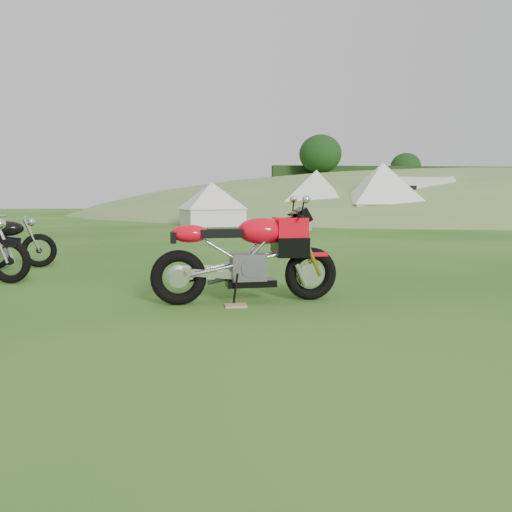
{
  "coord_description": "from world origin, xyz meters",
  "views": [
    {
      "loc": [
        -0.3,
        -5.97,
        1.29
      ],
      "look_at": [
        0.37,
        0.4,
        0.55
      ],
      "focal_mm": 35.0,
      "sensor_mm": 36.0,
      "label": 1
    }
  ],
  "objects_px": {
    "tent_mid": "(316,197)",
    "tent_left": "(212,202)",
    "tent_right": "(382,195)",
    "caravan": "(409,199)",
    "sport_motorcycle": "(246,249)",
    "plywood_board": "(236,305)"
  },
  "relations": [
    {
      "from": "tent_left",
      "to": "caravan",
      "type": "height_order",
      "value": "caravan"
    },
    {
      "from": "sport_motorcycle",
      "to": "tent_mid",
      "type": "distance_m",
      "value": 21.73
    },
    {
      "from": "tent_mid",
      "to": "caravan",
      "type": "height_order",
      "value": "tent_mid"
    },
    {
      "from": "tent_mid",
      "to": "caravan",
      "type": "distance_m",
      "value": 5.16
    },
    {
      "from": "plywood_board",
      "to": "tent_left",
      "type": "height_order",
      "value": "tent_left"
    },
    {
      "from": "sport_motorcycle",
      "to": "tent_mid",
      "type": "bearing_deg",
      "value": 70.07
    },
    {
      "from": "sport_motorcycle",
      "to": "tent_mid",
      "type": "height_order",
      "value": "tent_mid"
    },
    {
      "from": "sport_motorcycle",
      "to": "caravan",
      "type": "relative_size",
      "value": 0.42
    },
    {
      "from": "sport_motorcycle",
      "to": "plywood_board",
      "type": "bearing_deg",
      "value": -126.87
    },
    {
      "from": "sport_motorcycle",
      "to": "caravan",
      "type": "bearing_deg",
      "value": 57.43
    },
    {
      "from": "plywood_board",
      "to": "tent_mid",
      "type": "xyz_separation_m",
      "value": [
        5.78,
        21.21,
        1.37
      ]
    },
    {
      "from": "tent_right",
      "to": "caravan",
      "type": "bearing_deg",
      "value": 42.34
    },
    {
      "from": "tent_left",
      "to": "tent_right",
      "type": "height_order",
      "value": "tent_right"
    },
    {
      "from": "sport_motorcycle",
      "to": "caravan",
      "type": "height_order",
      "value": "caravan"
    },
    {
      "from": "tent_left",
      "to": "tent_right",
      "type": "relative_size",
      "value": 0.78
    },
    {
      "from": "tent_mid",
      "to": "caravan",
      "type": "relative_size",
      "value": 0.6
    },
    {
      "from": "plywood_board",
      "to": "caravan",
      "type": "bearing_deg",
      "value": 62.28
    },
    {
      "from": "sport_motorcycle",
      "to": "tent_right",
      "type": "bearing_deg",
      "value": 60.61
    },
    {
      "from": "tent_mid",
      "to": "tent_right",
      "type": "relative_size",
      "value": 0.95
    },
    {
      "from": "tent_mid",
      "to": "tent_left",
      "type": "bearing_deg",
      "value": -133.23
    },
    {
      "from": "plywood_board",
      "to": "tent_mid",
      "type": "distance_m",
      "value": 22.03
    },
    {
      "from": "tent_mid",
      "to": "tent_right",
      "type": "height_order",
      "value": "tent_right"
    }
  ]
}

